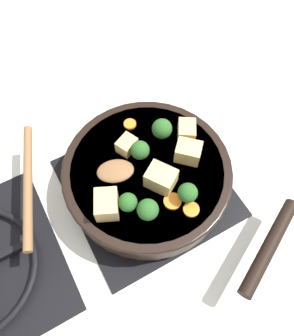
{
  "coord_description": "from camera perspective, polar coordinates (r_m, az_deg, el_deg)",
  "views": [
    {
      "loc": [
        -0.25,
        0.14,
        0.62
      ],
      "look_at": [
        0.0,
        0.0,
        0.09
      ],
      "focal_mm": 35.0,
      "sensor_mm": 36.0,
      "label": 1
    }
  ],
  "objects": [
    {
      "name": "wooden_spoon",
      "position": [
        0.61,
        -14.06,
        -1.77
      ],
      "size": [
        0.24,
        0.24,
        0.02
      ],
      "color": "brown",
      "rests_on": "skillet_pan"
    },
    {
      "name": "tofu_cube_back_piece",
      "position": [
        0.63,
        6.9,
        6.41
      ],
      "size": [
        0.05,
        0.05,
        0.03
      ],
      "primitive_type": "cube",
      "rotation": [
        0.0,
        0.0,
        2.58
      ],
      "color": "#DBB770",
      "rests_on": "skillet_pan"
    },
    {
      "name": "broccoli_floret_near_spoon",
      "position": [
        0.56,
        7.09,
        -4.33
      ],
      "size": [
        0.03,
        0.03,
        0.04
      ],
      "color": "#709956",
      "rests_on": "skillet_pan"
    },
    {
      "name": "broccoli_floret_north_edge",
      "position": [
        0.54,
        0.13,
        -7.29
      ],
      "size": [
        0.04,
        0.04,
        0.04
      ],
      "color": "#709956",
      "rests_on": "skillet_pan"
    },
    {
      "name": "carrot_slice_edge_slice",
      "position": [
        0.66,
        -3.0,
        7.65
      ],
      "size": [
        0.02,
        0.02,
        0.01
      ],
      "primitive_type": "cylinder",
      "color": "orange",
      "rests_on": "skillet_pan"
    },
    {
      "name": "carrot_slice_orange_thin",
      "position": [
        0.57,
        7.7,
        -7.17
      ],
      "size": [
        0.03,
        0.03,
        0.01
      ],
      "primitive_type": "cylinder",
      "color": "orange",
      "rests_on": "skillet_pan"
    },
    {
      "name": "front_burner_grate",
      "position": [
        0.67,
        0.0,
        -3.04
      ],
      "size": [
        0.31,
        0.31,
        0.03
      ],
      "color": "black",
      "rests_on": "ground_plane"
    },
    {
      "name": "broccoli_floret_center_top",
      "position": [
        0.6,
        -1.31,
        3.05
      ],
      "size": [
        0.04,
        0.04,
        0.04
      ],
      "color": "#709956",
      "rests_on": "skillet_pan"
    },
    {
      "name": "tofu_cube_west_chunk",
      "position": [
        0.61,
        7.19,
        2.8
      ],
      "size": [
        0.06,
        0.06,
        0.04
      ],
      "primitive_type": "cube",
      "rotation": [
        0.0,
        0.0,
        3.95
      ],
      "color": "#DBB770",
      "rests_on": "skillet_pan"
    },
    {
      "name": "tofu_cube_center_large",
      "position": [
        0.62,
        -3.54,
        4.0
      ],
      "size": [
        0.04,
        0.04,
        0.03
      ],
      "primitive_type": "cube",
      "rotation": [
        0.0,
        0.0,
        2.0
      ],
      "color": "#DBB770",
      "rests_on": "skillet_pan"
    },
    {
      "name": "broccoli_floret_east_rim",
      "position": [
        0.62,
        2.62,
        6.82
      ],
      "size": [
        0.04,
        0.04,
        0.05
      ],
      "color": "#709956",
      "rests_on": "skillet_pan"
    },
    {
      "name": "skillet_pan",
      "position": [
        0.63,
        0.18,
        -1.28
      ],
      "size": [
        0.44,
        0.36,
        0.06
      ],
      "color": "black",
      "rests_on": "front_burner_grate"
    },
    {
      "name": "carrot_slice_near_center",
      "position": [
        0.58,
        4.46,
        -5.78
      ],
      "size": [
        0.03,
        0.03,
        0.01
      ],
      "primitive_type": "cylinder",
      "color": "orange",
      "rests_on": "skillet_pan"
    },
    {
      "name": "ground_plane",
      "position": [
        0.68,
        0.0,
        -3.47
      ],
      "size": [
        2.4,
        2.4,
        0.0
      ],
      "primitive_type": "plane",
      "color": "silver"
    },
    {
      "name": "broccoli_floret_west_rim",
      "position": [
        0.55,
        -3.35,
        -6.01
      ],
      "size": [
        0.03,
        0.03,
        0.04
      ],
      "color": "#709956",
      "rests_on": "skillet_pan"
    },
    {
      "name": "tofu_cube_east_chunk",
      "position": [
        0.57,
        2.45,
        -1.82
      ],
      "size": [
        0.06,
        0.06,
        0.04
      ],
      "primitive_type": "cube",
      "rotation": [
        0.0,
        0.0,
        3.73
      ],
      "color": "#DBB770",
      "rests_on": "skillet_pan"
    },
    {
      "name": "tofu_cube_near_handle",
      "position": [
        0.56,
        -7.05,
        -6.32
      ],
      "size": [
        0.06,
        0.05,
        0.04
      ],
      "primitive_type": "cube",
      "rotation": [
        0.0,
        0.0,
        5.86
      ],
      "color": "#DBB770",
      "rests_on": "skillet_pan"
    }
  ]
}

